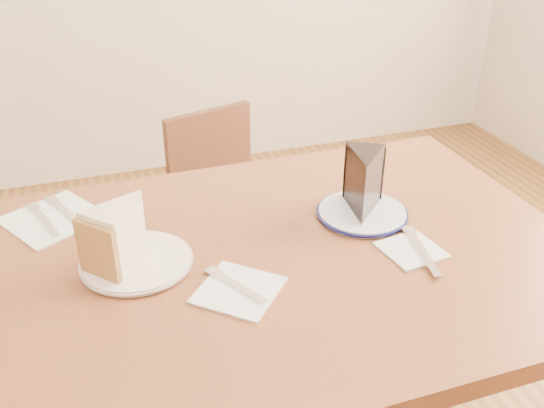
% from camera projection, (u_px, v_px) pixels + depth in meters
% --- Properties ---
extents(table, '(1.20, 0.80, 0.75)m').
position_uv_depth(table, '(267.00, 296.00, 1.19)').
color(table, '#4C2514').
rests_on(table, ground).
extents(chair_far, '(0.44, 0.44, 0.72)m').
position_uv_depth(chair_far, '(230.00, 213.00, 1.97)').
color(chair_far, '#341A0F').
rests_on(chair_far, ground).
extents(plate_cream, '(0.20, 0.20, 0.01)m').
position_uv_depth(plate_cream, '(137.00, 262.00, 1.11)').
color(plate_cream, white).
rests_on(plate_cream, table).
extents(plate_navy, '(0.18, 0.18, 0.01)m').
position_uv_depth(plate_navy, '(362.00, 213.00, 1.27)').
color(plate_navy, white).
rests_on(plate_navy, table).
extents(carrot_cake, '(0.15, 0.14, 0.10)m').
position_uv_depth(carrot_cake, '(123.00, 234.00, 1.09)').
color(carrot_cake, '#F9EBCE').
rests_on(carrot_cake, plate_cream).
extents(chocolate_cake, '(0.12, 0.14, 0.12)m').
position_uv_depth(chocolate_cake, '(364.00, 186.00, 1.23)').
color(chocolate_cake, black).
rests_on(chocolate_cake, plate_navy).
extents(napkin_cream, '(0.18, 0.18, 0.00)m').
position_uv_depth(napkin_cream, '(239.00, 290.00, 1.04)').
color(napkin_cream, white).
rests_on(napkin_cream, table).
extents(napkin_navy, '(0.12, 0.12, 0.00)m').
position_uv_depth(napkin_navy, '(411.00, 250.00, 1.15)').
color(napkin_navy, white).
rests_on(napkin_navy, table).
extents(napkin_spare, '(0.23, 0.23, 0.00)m').
position_uv_depth(napkin_spare, '(53.00, 218.00, 1.25)').
color(napkin_spare, white).
rests_on(napkin_spare, table).
extents(fork_cream, '(0.08, 0.13, 0.00)m').
position_uv_depth(fork_cream, '(236.00, 285.00, 1.05)').
color(fork_cream, silver).
rests_on(fork_cream, napkin_cream).
extents(knife_navy, '(0.05, 0.17, 0.00)m').
position_uv_depth(knife_navy, '(422.00, 250.00, 1.14)').
color(knife_navy, silver).
rests_on(knife_navy, napkin_navy).
extents(fork_spare, '(0.06, 0.14, 0.00)m').
position_uv_depth(fork_spare, '(63.00, 209.00, 1.28)').
color(fork_spare, silver).
rests_on(fork_spare, napkin_spare).
extents(knife_spare, '(0.06, 0.16, 0.00)m').
position_uv_depth(knife_spare, '(44.00, 220.00, 1.24)').
color(knife_spare, silver).
rests_on(knife_spare, napkin_spare).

